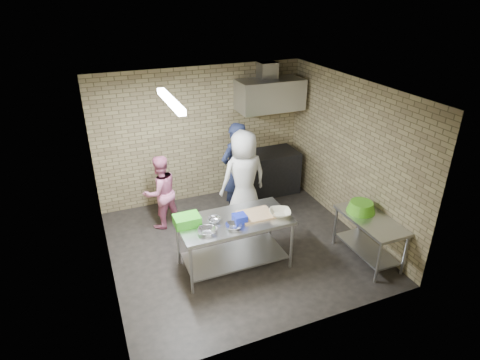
# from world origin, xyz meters

# --- Properties ---
(floor) EXTENTS (4.20, 4.20, 0.00)m
(floor) POSITION_xyz_m (0.00, 0.00, 0.00)
(floor) COLOR black
(floor) RESTS_ON ground
(ceiling) EXTENTS (4.20, 4.20, 0.00)m
(ceiling) POSITION_xyz_m (0.00, 0.00, 2.70)
(ceiling) COLOR black
(ceiling) RESTS_ON ground
(back_wall) EXTENTS (4.20, 0.06, 2.70)m
(back_wall) POSITION_xyz_m (0.00, 2.00, 1.35)
(back_wall) COLOR tan
(back_wall) RESTS_ON ground
(front_wall) EXTENTS (4.20, 0.06, 2.70)m
(front_wall) POSITION_xyz_m (0.00, -2.00, 1.35)
(front_wall) COLOR tan
(front_wall) RESTS_ON ground
(left_wall) EXTENTS (0.06, 4.00, 2.70)m
(left_wall) POSITION_xyz_m (-2.10, 0.00, 1.35)
(left_wall) COLOR tan
(left_wall) RESTS_ON ground
(right_wall) EXTENTS (0.06, 4.00, 2.70)m
(right_wall) POSITION_xyz_m (2.10, 0.00, 1.35)
(right_wall) COLOR tan
(right_wall) RESTS_ON ground
(prep_table) EXTENTS (1.71, 0.85, 0.85)m
(prep_table) POSITION_xyz_m (-0.27, -0.47, 0.43)
(prep_table) COLOR silver
(prep_table) RESTS_ON floor
(side_counter) EXTENTS (0.60, 1.20, 0.75)m
(side_counter) POSITION_xyz_m (1.80, -1.10, 0.38)
(side_counter) COLOR silver
(side_counter) RESTS_ON floor
(stove) EXTENTS (1.20, 0.70, 0.90)m
(stove) POSITION_xyz_m (1.35, 1.65, 0.45)
(stove) COLOR black
(stove) RESTS_ON floor
(range_hood) EXTENTS (1.30, 0.60, 0.60)m
(range_hood) POSITION_xyz_m (1.35, 1.70, 2.10)
(range_hood) COLOR silver
(range_hood) RESTS_ON back_wall
(hood_duct) EXTENTS (0.35, 0.30, 0.30)m
(hood_duct) POSITION_xyz_m (1.35, 1.85, 2.55)
(hood_duct) COLOR #A5A8AD
(hood_duct) RESTS_ON back_wall
(wall_shelf) EXTENTS (0.80, 0.20, 0.04)m
(wall_shelf) POSITION_xyz_m (1.65, 1.89, 1.92)
(wall_shelf) COLOR #3F2B19
(wall_shelf) RESTS_ON back_wall
(fluorescent_fixture) EXTENTS (0.10, 1.25, 0.08)m
(fluorescent_fixture) POSITION_xyz_m (-1.00, 0.00, 2.64)
(fluorescent_fixture) COLOR white
(fluorescent_fixture) RESTS_ON ceiling
(green_crate) EXTENTS (0.38, 0.28, 0.15)m
(green_crate) POSITION_xyz_m (-0.97, -0.35, 0.93)
(green_crate) COLOR green
(green_crate) RESTS_ON prep_table
(blue_tub) EXTENTS (0.19, 0.19, 0.12)m
(blue_tub) POSITION_xyz_m (-0.22, -0.57, 0.92)
(blue_tub) COLOR #1727AD
(blue_tub) RESTS_ON prep_table
(cutting_board) EXTENTS (0.52, 0.40, 0.03)m
(cutting_board) POSITION_xyz_m (0.08, -0.49, 0.87)
(cutting_board) COLOR #D8B27C
(cutting_board) RESTS_ON prep_table
(mixing_bowl_a) EXTENTS (0.34, 0.34, 0.07)m
(mixing_bowl_a) POSITION_xyz_m (-0.77, -0.67, 0.89)
(mixing_bowl_a) COLOR silver
(mixing_bowl_a) RESTS_ON prep_table
(mixing_bowl_b) EXTENTS (0.26, 0.26, 0.06)m
(mixing_bowl_b) POSITION_xyz_m (-0.57, -0.42, 0.89)
(mixing_bowl_b) COLOR silver
(mixing_bowl_b) RESTS_ON prep_table
(mixing_bowl_c) EXTENTS (0.31, 0.31, 0.06)m
(mixing_bowl_c) POSITION_xyz_m (-0.37, -0.69, 0.89)
(mixing_bowl_c) COLOR #BABCC2
(mixing_bowl_c) RESTS_ON prep_table
(ceramic_bowl) EXTENTS (0.42, 0.42, 0.08)m
(ceramic_bowl) POSITION_xyz_m (0.43, -0.62, 0.90)
(ceramic_bowl) COLOR beige
(ceramic_bowl) RESTS_ON prep_table
(green_basin) EXTENTS (0.46, 0.46, 0.17)m
(green_basin) POSITION_xyz_m (1.78, -0.85, 0.83)
(green_basin) COLOR #59C626
(green_basin) RESTS_ON side_counter
(bottle_red) EXTENTS (0.07, 0.07, 0.18)m
(bottle_red) POSITION_xyz_m (1.40, 1.89, 2.03)
(bottle_red) COLOR #B22619
(bottle_red) RESTS_ON wall_shelf
(bottle_green) EXTENTS (0.06, 0.06, 0.15)m
(bottle_green) POSITION_xyz_m (1.80, 1.89, 2.02)
(bottle_green) COLOR green
(bottle_green) RESTS_ON wall_shelf
(man_navy) EXTENTS (0.78, 0.66, 1.83)m
(man_navy) POSITION_xyz_m (0.37, 1.09, 0.92)
(man_navy) COLOR black
(man_navy) RESTS_ON floor
(woman_pink) EXTENTS (0.80, 0.70, 1.39)m
(woman_pink) POSITION_xyz_m (-1.06, 1.15, 0.69)
(woman_pink) COLOR pink
(woman_pink) RESTS_ON floor
(woman_white) EXTENTS (0.91, 0.62, 1.79)m
(woman_white) POSITION_xyz_m (0.40, 0.74, 0.89)
(woman_white) COLOR silver
(woman_white) RESTS_ON floor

